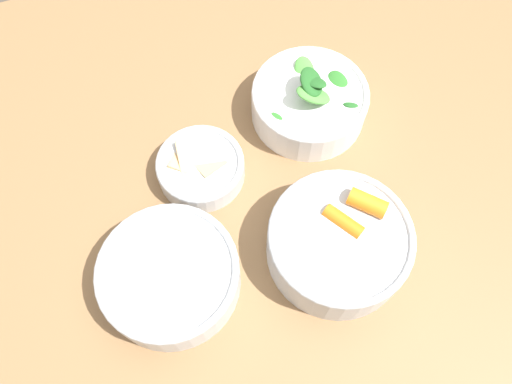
{
  "coord_description": "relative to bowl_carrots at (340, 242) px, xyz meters",
  "views": [
    {
      "loc": [
        0.18,
        0.28,
        1.42
      ],
      "look_at": [
        0.07,
        0.0,
        0.8
      ],
      "focal_mm": 35.0,
      "sensor_mm": 36.0,
      "label": 1
    }
  ],
  "objects": [
    {
      "name": "bowl_greens",
      "position": [
        -0.05,
        -0.22,
        -0.0
      ],
      "size": [
        0.17,
        0.17,
        0.1
      ],
      "color": "white",
      "rests_on": "dining_table"
    },
    {
      "name": "dining_table",
      "position": [
        0.0,
        -0.11,
        -0.14
      ],
      "size": [
        1.17,
        1.05,
        0.77
      ],
      "color": "olive",
      "rests_on": "ground_plane"
    },
    {
      "name": "ground_plane",
      "position": [
        0.0,
        -0.11,
        -0.81
      ],
      "size": [
        10.0,
        10.0,
        0.0
      ],
      "primitive_type": "plane",
      "color": "#4C4238"
    },
    {
      "name": "bowl_carrots",
      "position": [
        0.0,
        0.0,
        0.0
      ],
      "size": [
        0.19,
        0.19,
        0.08
      ],
      "color": "silver",
      "rests_on": "dining_table"
    },
    {
      "name": "bowl_cookies",
      "position": [
        0.13,
        -0.18,
        -0.02
      ],
      "size": [
        0.13,
        0.13,
        0.05
      ],
      "color": "silver",
      "rests_on": "dining_table"
    },
    {
      "name": "bowl_beans_hotdog",
      "position": [
        0.22,
        -0.04,
        -0.01
      ],
      "size": [
        0.18,
        0.18,
        0.06
      ],
      "color": "silver",
      "rests_on": "dining_table"
    }
  ]
}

